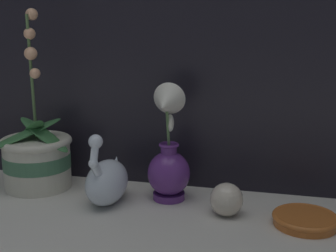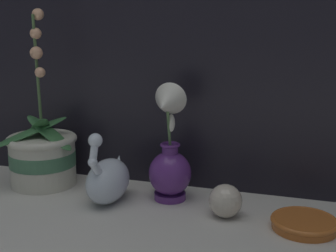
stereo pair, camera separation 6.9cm
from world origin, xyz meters
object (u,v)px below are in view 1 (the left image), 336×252
at_px(swan_figurine, 107,180).
at_px(amber_dish, 305,219).
at_px(orchid_potted_plant, 37,156).
at_px(blue_vase, 168,157).
at_px(glass_sphere, 227,199).

bearing_deg(swan_figurine, amber_dish, -2.01).
relative_size(orchid_potted_plant, swan_figurine, 2.48).
xyz_separation_m(swan_figurine, amber_dish, (0.48, -0.02, -0.05)).
bearing_deg(orchid_potted_plant, blue_vase, -1.23).
distance_m(swan_figurine, glass_sphere, 0.30).
relative_size(glass_sphere, amber_dish, 0.53).
height_order(glass_sphere, amber_dish, glass_sphere).
bearing_deg(glass_sphere, swan_figurine, 179.22).
bearing_deg(swan_figurine, glass_sphere, -0.78).
relative_size(blue_vase, glass_sphere, 3.84).
bearing_deg(blue_vase, amber_dish, -12.07).
xyz_separation_m(glass_sphere, amber_dish, (0.18, -0.01, -0.02)).
relative_size(swan_figurine, glass_sphere, 2.46).
xyz_separation_m(blue_vase, amber_dish, (0.33, -0.07, -0.10)).
relative_size(orchid_potted_plant, blue_vase, 1.59).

